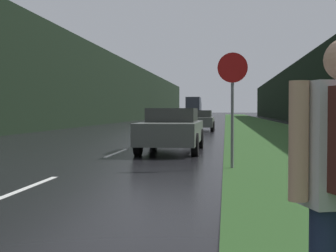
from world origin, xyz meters
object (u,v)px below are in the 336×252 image
stop_sign (232,97)px  car_passing_near (172,129)px  car_passing_far (199,120)px  delivery_truck (194,108)px

stop_sign → car_passing_near: (-1.92, 4.40, -0.93)m
car_passing_far → car_passing_near: bearing=90.0°
stop_sign → car_passing_far: size_ratio=0.64×
stop_sign → car_passing_near: 4.89m
car_passing_near → delivery_truck: bearing=-86.8°
car_passing_far → delivery_truck: size_ratio=0.60×
delivery_truck → car_passing_near: bearing=-86.8°
stop_sign → delivery_truck: delivery_truck is taller
stop_sign → car_passing_far: stop_sign is taller
car_passing_far → stop_sign: bearing=95.4°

